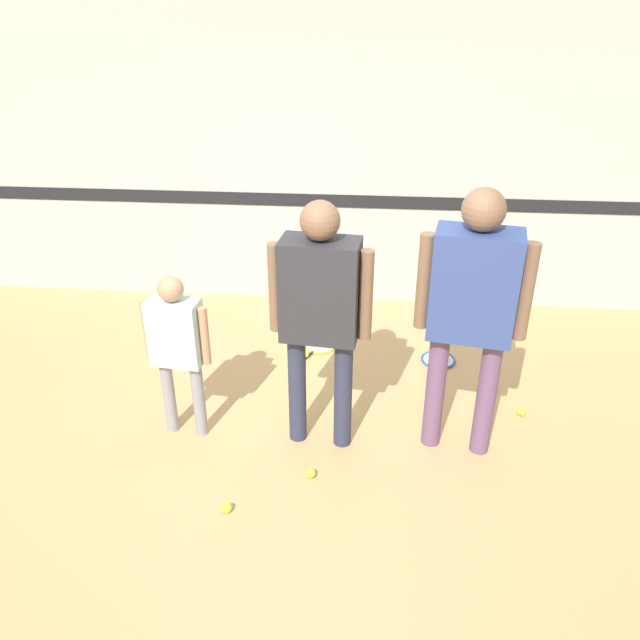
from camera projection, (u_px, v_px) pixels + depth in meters
ground_plane at (300, 449)px, 4.27m from camera, size 16.00×16.00×0.00m
wall_back at (328, 138)px, 5.65m from camera, size 16.00×0.07×3.20m
person_instructor at (320, 303)px, 3.87m from camera, size 0.65×0.31×1.72m
person_student_left at (177, 341)px, 4.10m from camera, size 0.45×0.22×1.20m
person_student_right at (472, 299)px, 3.78m from camera, size 0.68×0.36×1.81m
racket_spare_on_floor at (319, 347)px, 5.48m from camera, size 0.36×0.49×0.03m
racket_second_spare at (439, 359)px, 5.30m from camera, size 0.36×0.51×0.03m
tennis_ball_near_instructor at (311, 473)px, 4.01m from camera, size 0.07×0.07×0.07m
tennis_ball_by_spare_racket at (305, 354)px, 5.32m from camera, size 0.07×0.07×0.07m
tennis_ball_stray_left at (521, 412)px, 4.60m from camera, size 0.07×0.07×0.07m
tennis_ball_stray_right at (227, 507)px, 3.74m from camera, size 0.07×0.07×0.07m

